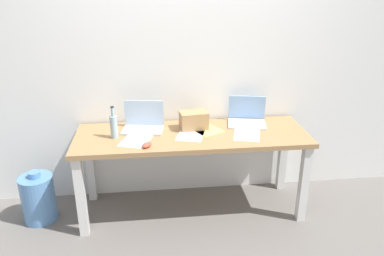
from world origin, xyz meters
The scene contains 13 objects.
ground_plane centered at (0.00, 0.00, 0.00)m, with size 8.00×8.00×0.00m, color slate.
back_wall centered at (0.00, 0.39, 1.30)m, with size 5.20×0.08×2.60m, color white.
desk centered at (0.00, 0.00, 0.64)m, with size 1.95×0.66×0.74m.
laptop_left centered at (-0.41, 0.13, 0.79)m, with size 0.37×0.27×0.24m.
laptop_right centered at (0.51, 0.18, 0.79)m, with size 0.37×0.31×0.24m.
beer_bottle centered at (-0.64, -0.02, 0.84)m, with size 0.06×0.06×0.27m.
computer_mouse centered at (-0.38, -0.23, 0.76)m, with size 0.06×0.10×0.03m, color #D84C38.
cardboard_box centered at (0.03, 0.11, 0.81)m, with size 0.23×0.15×0.15m, color tan.
paper_sheet_front_left centered at (-0.46, -0.09, 0.74)m, with size 0.21×0.30×0.00m, color white.
paper_sheet_near_back centered at (0.12, 0.09, 0.74)m, with size 0.21×0.30×0.00m, color #F4E06B.
paper_sheet_front_right centered at (0.45, -0.07, 0.74)m, with size 0.21×0.30×0.00m, color white.
paper_sheet_center centered at (-0.01, -0.02, 0.74)m, with size 0.21×0.30×0.00m, color white.
water_cooler_jug centered at (-1.32, -0.01, 0.21)m, with size 0.28×0.28×0.46m.
Camera 1 is at (-0.33, -2.92, 1.97)m, focal length 35.54 mm.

